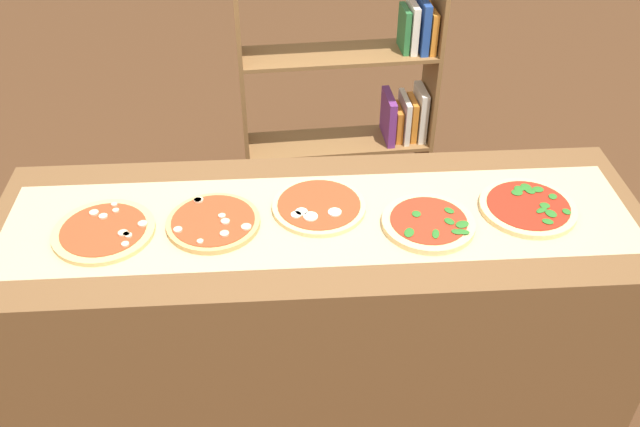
% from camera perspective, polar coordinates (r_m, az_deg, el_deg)
% --- Properties ---
extents(ground_plane, '(12.00, 12.00, 0.00)m').
position_cam_1_polar(ground_plane, '(2.88, -0.00, -14.94)').
color(ground_plane, '#4C2D19').
extents(counter, '(2.12, 0.72, 0.92)m').
position_cam_1_polar(counter, '(2.53, -0.00, -8.62)').
color(counter, brown).
rests_on(counter, ground_plane).
extents(parchment_paper, '(2.01, 0.47, 0.00)m').
position_cam_1_polar(parchment_paper, '(2.21, -0.00, -0.39)').
color(parchment_paper, tan).
rests_on(parchment_paper, counter).
extents(pizza_mushroom_0, '(0.32, 0.32, 0.02)m').
position_cam_1_polar(pizza_mushroom_0, '(2.25, -17.45, -1.38)').
color(pizza_mushroom_0, '#DBB26B').
rests_on(pizza_mushroom_0, parchment_paper).
extents(pizza_mushroom_1, '(0.30, 0.30, 0.03)m').
position_cam_1_polar(pizza_mushroom_1, '(2.20, -8.82, -0.73)').
color(pizza_mushroom_1, tan).
rests_on(pizza_mushroom_1, parchment_paper).
extents(pizza_mozzarella_2, '(0.31, 0.31, 0.02)m').
position_cam_1_polar(pizza_mozzarella_2, '(2.25, -0.09, 0.60)').
color(pizza_mozzarella_2, '#E5C17F').
rests_on(pizza_mozzarella_2, parchment_paper).
extents(pizza_spinach_3, '(0.30, 0.30, 0.03)m').
position_cam_1_polar(pizza_spinach_3, '(2.20, 8.98, -0.76)').
color(pizza_spinach_3, '#E5C17F').
rests_on(pizza_spinach_3, parchment_paper).
extents(pizza_spinach_4, '(0.31, 0.31, 0.03)m').
position_cam_1_polar(pizza_spinach_4, '(2.34, 16.88, 0.45)').
color(pizza_spinach_4, '#E5C17F').
rests_on(pizza_spinach_4, parchment_paper).
extents(bookshelf, '(0.93, 0.31, 1.42)m').
position_cam_1_polar(bookshelf, '(3.39, 3.61, 7.99)').
color(bookshelf, brown).
rests_on(bookshelf, ground_plane).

